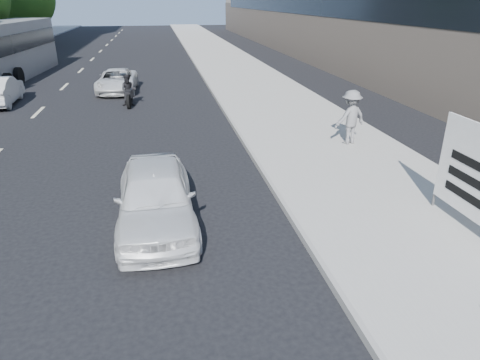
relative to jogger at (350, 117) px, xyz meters
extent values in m
plane|color=black|center=(-4.77, -7.07, -1.02)|extent=(160.00, 160.00, 0.00)
cube|color=#9F9C95|center=(-0.77, 12.93, -0.95)|extent=(5.00, 120.00, 0.15)
cylinder|color=#382616|center=(-18.47, 36.93, 0.29)|extent=(0.30, 0.30, 2.62)
imported|color=slate|center=(0.00, 0.00, 0.00)|extent=(1.27, 0.96, 1.75)
cylinder|color=#4C4C4C|center=(0.03, -4.71, 0.23)|extent=(0.06, 0.06, 2.20)
cube|color=black|center=(-0.02, -5.71, 0.53)|extent=(0.01, 1.30, 0.18)
cube|color=black|center=(-0.02, -5.71, 0.18)|extent=(0.01, 1.30, 0.18)
cube|color=black|center=(-0.02, -5.71, -0.17)|extent=(0.01, 1.30, 0.18)
imported|color=white|center=(-6.24, -4.21, -0.34)|extent=(1.69, 4.04, 1.37)
imported|color=silver|center=(-8.18, 10.90, -0.45)|extent=(2.07, 4.21, 1.15)
cylinder|color=black|center=(-7.40, 6.88, -0.70)|extent=(0.18, 0.65, 0.64)
cylinder|color=black|center=(-7.40, 8.28, -0.70)|extent=(0.18, 0.65, 0.64)
cube|color=black|center=(-7.40, 7.58, -0.47)|extent=(0.37, 1.22, 0.35)
imported|color=black|center=(-7.40, 7.48, -0.31)|extent=(0.74, 0.61, 1.42)
cube|color=gray|center=(-15.06, 16.36, 0.63)|extent=(3.36, 12.15, 3.30)
cube|color=black|center=(-13.79, 16.36, 1.18)|extent=(0.89, 11.47, 1.00)
cylinder|color=black|center=(-13.81, 11.86, -0.52)|extent=(0.32, 1.02, 1.00)
cylinder|color=black|center=(-13.81, 13.86, -0.52)|extent=(0.32, 1.02, 1.00)
cylinder|color=black|center=(-16.31, 19.86, -0.52)|extent=(0.32, 1.02, 1.00)
cylinder|color=black|center=(-13.81, 19.86, -0.52)|extent=(0.32, 1.02, 1.00)
cylinder|color=black|center=(-16.31, 21.36, -0.52)|extent=(0.32, 1.02, 1.00)
cylinder|color=black|center=(-13.81, 21.36, -0.52)|extent=(0.32, 1.02, 1.00)
camera|label=1|loc=(-5.97, -12.61, 3.52)|focal=32.00mm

